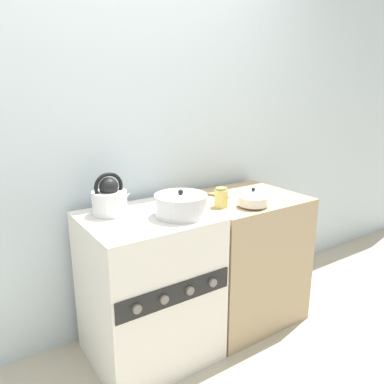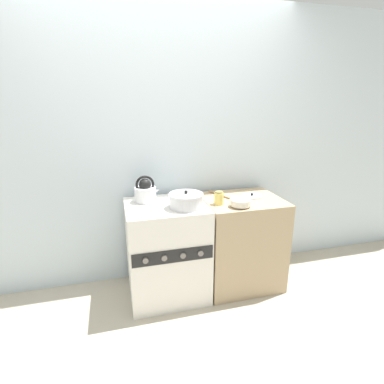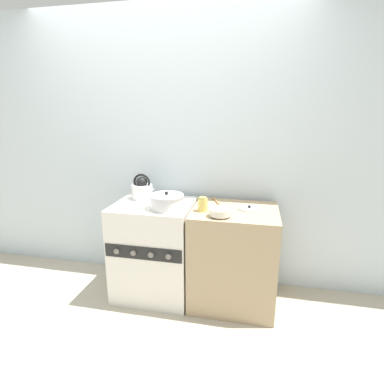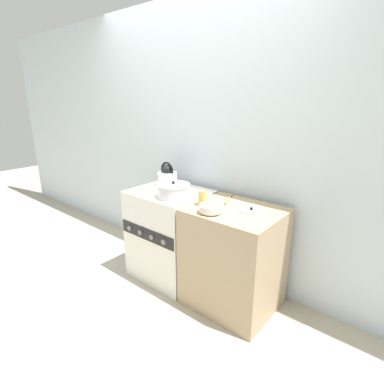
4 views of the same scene
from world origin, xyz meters
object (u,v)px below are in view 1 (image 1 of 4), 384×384
object	(u,v)px
enamel_bowl	(253,201)
loose_pot_lid	(253,192)
cooking_pot	(181,205)
kettle	(110,199)
storage_jar	(221,198)
stove	(149,287)

from	to	relation	value
enamel_bowl	loose_pot_lid	size ratio (longest dim) A/B	0.89
enamel_bowl	cooking_pot	bearing A→B (deg)	170.19
cooking_pot	loose_pot_lid	xyz separation A→B (m)	(0.65, 0.15, -0.06)
kettle	cooking_pot	xyz separation A→B (m)	(0.30, -0.23, -0.03)
cooking_pot	storage_jar	xyz separation A→B (m)	(0.29, 0.03, -0.01)
kettle	cooking_pot	size ratio (longest dim) A/B	0.82
cooking_pot	enamel_bowl	distance (m)	0.45
kettle	enamel_bowl	xyz separation A→B (m)	(0.74, -0.31, -0.06)
kettle	loose_pot_lid	world-z (taller)	kettle
storage_jar	loose_pot_lid	size ratio (longest dim) A/B	0.62
stove	cooking_pot	distance (m)	0.51
stove	kettle	distance (m)	0.54
stove	loose_pot_lid	size ratio (longest dim) A/B	4.58
enamel_bowl	storage_jar	bearing A→B (deg)	145.58
cooking_pot	loose_pot_lid	world-z (taller)	cooking_pot
kettle	enamel_bowl	distance (m)	0.80
enamel_bowl	loose_pot_lid	distance (m)	0.31
stove	enamel_bowl	bearing A→B (deg)	-16.99
enamel_bowl	loose_pot_lid	bearing A→B (deg)	46.80
storage_jar	enamel_bowl	bearing A→B (deg)	-34.42
enamel_bowl	storage_jar	world-z (taller)	storage_jar
kettle	loose_pot_lid	xyz separation A→B (m)	(0.95, -0.08, -0.09)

